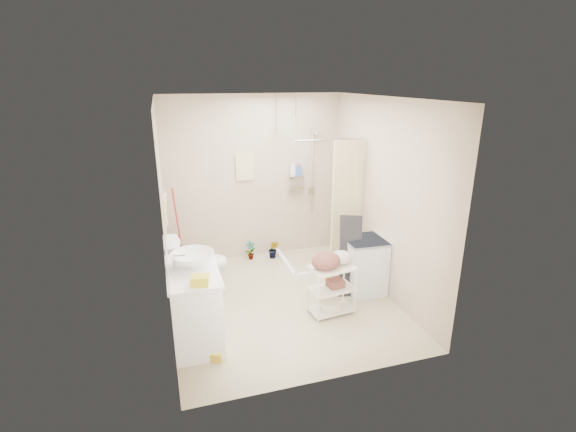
% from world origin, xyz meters
% --- Properties ---
extents(floor, '(3.20, 3.20, 0.00)m').
position_xyz_m(floor, '(0.00, 0.00, 0.00)').
color(floor, '#C2B691').
rests_on(floor, ground).
extents(ceiling, '(2.80, 3.20, 0.04)m').
position_xyz_m(ceiling, '(0.00, 0.00, 2.60)').
color(ceiling, silver).
rests_on(ceiling, ground).
extents(wall_back, '(2.80, 0.04, 2.60)m').
position_xyz_m(wall_back, '(0.00, 1.60, 1.30)').
color(wall_back, '#BFAC94').
rests_on(wall_back, ground).
extents(wall_front, '(2.80, 0.04, 2.60)m').
position_xyz_m(wall_front, '(0.00, -1.60, 1.30)').
color(wall_front, '#BFAC94').
rests_on(wall_front, ground).
extents(wall_left, '(0.04, 3.20, 2.60)m').
position_xyz_m(wall_left, '(-1.40, 0.00, 1.30)').
color(wall_left, '#BFAC94').
rests_on(wall_left, ground).
extents(wall_right, '(0.04, 3.20, 2.60)m').
position_xyz_m(wall_right, '(1.40, 0.00, 1.30)').
color(wall_right, '#BFAC94').
rests_on(wall_right, ground).
extents(vanity, '(0.55, 0.98, 0.86)m').
position_xyz_m(vanity, '(-1.16, -0.54, 0.43)').
color(vanity, white).
rests_on(vanity, ground).
extents(sink, '(0.61, 0.61, 0.16)m').
position_xyz_m(sink, '(-1.14, -0.46, 0.94)').
color(sink, white).
rests_on(sink, vanity).
extents(counter_basket, '(0.20, 0.17, 0.10)m').
position_xyz_m(counter_basket, '(-1.11, -0.91, 0.91)').
color(counter_basket, yellow).
rests_on(counter_basket, vanity).
extents(floor_basket, '(0.30, 0.27, 0.13)m').
position_xyz_m(floor_basket, '(-1.02, -0.96, 0.07)').
color(floor_basket, yellow).
rests_on(floor_basket, ground).
extents(toilet, '(0.82, 0.47, 0.84)m').
position_xyz_m(toilet, '(-1.04, 0.52, 0.42)').
color(toilet, white).
rests_on(toilet, ground).
extents(mop, '(0.16, 0.16, 1.31)m').
position_xyz_m(mop, '(-1.27, 1.43, 0.66)').
color(mop, '#AA2923').
rests_on(mop, ground).
extents(potted_plant_a, '(0.19, 0.15, 0.31)m').
position_xyz_m(potted_plant_a, '(-0.13, 1.43, 0.16)').
color(potted_plant_a, '#9C4F30').
rests_on(potted_plant_a, ground).
extents(potted_plant_b, '(0.22, 0.21, 0.31)m').
position_xyz_m(potted_plant_b, '(0.24, 1.37, 0.15)').
color(potted_plant_b, brown).
rests_on(potted_plant_b, ground).
extents(hanging_towel, '(0.28, 0.03, 0.42)m').
position_xyz_m(hanging_towel, '(-0.15, 1.58, 1.50)').
color(hanging_towel, beige).
rests_on(hanging_towel, wall_back).
extents(towel_ring, '(0.04, 0.22, 0.34)m').
position_xyz_m(towel_ring, '(-1.38, -0.20, 1.47)').
color(towel_ring, '#F1E594').
rests_on(towel_ring, wall_left).
extents(tp_holder, '(0.08, 0.12, 0.14)m').
position_xyz_m(tp_holder, '(-1.36, 0.05, 0.72)').
color(tp_holder, white).
rests_on(tp_holder, wall_left).
extents(shower, '(1.10, 1.10, 2.10)m').
position_xyz_m(shower, '(0.85, 1.05, 1.05)').
color(shower, white).
rests_on(shower, ground).
extents(shampoo_bottle_a, '(0.11, 0.11, 0.26)m').
position_xyz_m(shampoo_bottle_a, '(0.62, 1.52, 1.45)').
color(shampoo_bottle_a, silver).
rests_on(shampoo_bottle_a, shower).
extents(shampoo_bottle_b, '(0.11, 0.11, 0.19)m').
position_xyz_m(shampoo_bottle_b, '(0.72, 1.52, 1.42)').
color(shampoo_bottle_b, '#32529C').
rests_on(shampoo_bottle_b, shower).
extents(washing_machine, '(0.53, 0.55, 0.76)m').
position_xyz_m(washing_machine, '(1.14, -0.04, 0.38)').
color(washing_machine, silver).
rests_on(washing_machine, ground).
extents(laundry_rack, '(0.58, 0.38, 0.76)m').
position_xyz_m(laundry_rack, '(0.51, -0.45, 0.38)').
color(laundry_rack, silver).
rests_on(laundry_rack, ground).
extents(ironing_board, '(0.32, 0.10, 1.13)m').
position_xyz_m(ironing_board, '(0.92, -0.07, 0.56)').
color(ironing_board, black).
rests_on(ironing_board, ground).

